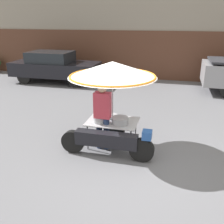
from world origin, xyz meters
TOP-DOWN VIEW (x-y plane):
  - ground_plane at (0.00, 0.00)m, footprint 36.00×36.00m
  - shopfront_building at (0.00, 9.16)m, footprint 28.00×2.06m
  - vendor_motorcycle_cart at (-0.56, 0.61)m, footprint 2.16×2.03m
  - vendor_person at (-0.75, 0.45)m, footprint 0.38×0.22m
  - parked_car at (-4.91, 6.34)m, footprint 4.24×1.68m

SIDE VIEW (x-z plane):
  - ground_plane at x=0.00m, z-range 0.00..0.00m
  - parked_car at x=-4.91m, z-range 0.03..1.51m
  - vendor_person at x=-0.75m, z-range 0.10..1.73m
  - vendor_motorcycle_cart at x=-0.56m, z-range 0.62..2.70m
  - shopfront_building at x=0.00m, z-range -0.01..4.07m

